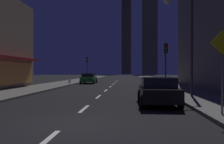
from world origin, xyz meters
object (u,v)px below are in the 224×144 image
object	(u,v)px
car_parked_near	(158,91)
traffic_light_far_left	(87,63)
fire_hydrant_far_left	(70,81)
pedestrian_crossing_sign	(222,65)
traffic_light_near_right	(166,56)
street_lamp_right	(179,21)
car_parked_far	(89,78)

from	to	relation	value
car_parked_near	traffic_light_far_left	world-z (taller)	traffic_light_far_left
fire_hydrant_far_left	pedestrian_crossing_sign	size ratio (longest dim) A/B	0.21
pedestrian_crossing_sign	car_parked_near	bearing A→B (deg)	121.09
car_parked_near	traffic_light_near_right	distance (m)	10.02
street_lamp_right	car_parked_near	bearing A→B (deg)	-118.51
car_parked_near	pedestrian_crossing_sign	size ratio (longest dim) A/B	1.34
car_parked_near	car_parked_far	size ratio (longest dim) A/B	1.00
car_parked_far	traffic_light_near_right	distance (m)	14.67
car_parked_near	traffic_light_near_right	world-z (taller)	traffic_light_near_right
car_parked_far	traffic_light_far_left	size ratio (longest dim) A/B	1.01
traffic_light_near_right	traffic_light_far_left	xyz separation A→B (m)	(-11.00, 20.50, 0.00)
fire_hydrant_far_left	traffic_light_far_left	size ratio (longest dim) A/B	0.16
fire_hydrant_far_left	street_lamp_right	distance (m)	19.80
car_parked_far	street_lamp_right	bearing A→B (deg)	-62.83
traffic_light_far_left	pedestrian_crossing_sign	bearing A→B (deg)	-71.59
car_parked_far	pedestrian_crossing_sign	size ratio (longest dim) A/B	1.34
traffic_light_near_right	traffic_light_far_left	size ratio (longest dim) A/B	1.00
traffic_light_near_right	pedestrian_crossing_sign	distance (m)	12.90
fire_hydrant_far_left	traffic_light_near_right	distance (m)	14.99
car_parked_near	fire_hydrant_far_left	size ratio (longest dim) A/B	6.48
traffic_light_far_left	street_lamp_right	world-z (taller)	street_lamp_right
traffic_light_near_right	street_lamp_right	world-z (taller)	street_lamp_right
traffic_light_near_right	pedestrian_crossing_sign	world-z (taller)	traffic_light_near_right
traffic_light_far_left	street_lamp_right	size ratio (longest dim) A/B	0.64
traffic_light_far_left	pedestrian_crossing_sign	world-z (taller)	traffic_light_far_left
car_parked_near	car_parked_far	bearing A→B (deg)	109.12
fire_hydrant_far_left	pedestrian_crossing_sign	distance (m)	25.05
fire_hydrant_far_left	pedestrian_crossing_sign	world-z (taller)	pedestrian_crossing_sign
fire_hydrant_far_left	traffic_light_far_left	bearing A→B (deg)	87.95
car_parked_far	street_lamp_right	size ratio (longest dim) A/B	0.64
car_parked_far	traffic_light_far_left	xyz separation A→B (m)	(-1.90, 9.26, 2.45)
car_parked_near	street_lamp_right	distance (m)	5.71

